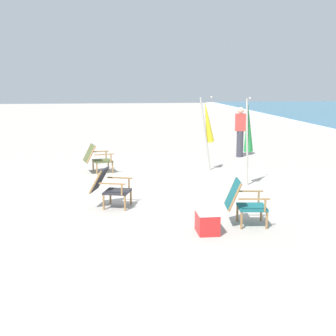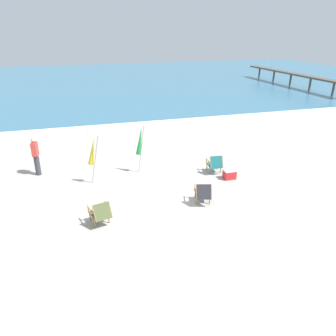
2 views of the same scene
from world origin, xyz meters
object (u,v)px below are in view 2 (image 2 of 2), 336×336
beach_chair_back_left (101,212)px  umbrella_furled_green (140,142)px  cooler_box (230,174)px  umbrella_furled_yellow (93,151)px  beach_chair_back_right (215,164)px  beach_chair_mid_center (203,192)px  person_near_chairs (36,156)px

beach_chair_back_left → umbrella_furled_green: 4.26m
umbrella_furled_green → cooler_box: size_ratio=4.31×
beach_chair_back_left → umbrella_furled_yellow: bearing=88.4°
umbrella_furled_yellow → cooler_box: 5.52m
umbrella_furled_yellow → beach_chair_back_right: bearing=-4.4°
beach_chair_mid_center → umbrella_furled_green: (-1.50, 3.27, 0.96)m
beach_chair_mid_center → beach_chair_back_right: (1.48, 2.32, 0.01)m
beach_chair_mid_center → beach_chair_back_right: beach_chair_back_right is taller
beach_chair_back_right → umbrella_furled_yellow: 5.05m
person_near_chairs → cooler_box: size_ratio=3.33×
beach_chair_mid_center → beach_chair_back_right: bearing=57.4°
beach_chair_back_right → cooler_box: bearing=-64.2°
umbrella_furled_green → person_near_chairs: 4.33m
beach_chair_back_right → umbrella_furled_green: bearing=162.5°
umbrella_furled_yellow → umbrella_furled_green: umbrella_furled_green is taller
beach_chair_mid_center → cooler_box: bearing=41.5°
umbrella_furled_yellow → umbrella_furled_green: size_ratio=0.98×
beach_chair_mid_center → person_near_chairs: bearing=143.1°
umbrella_furled_green → beach_chair_mid_center: bearing=-65.3°
umbrella_furled_yellow → cooler_box: umbrella_furled_yellow is taller
umbrella_furled_green → cooler_box: 3.90m
umbrella_furled_yellow → umbrella_furled_green: 2.04m
beach_chair_mid_center → beach_chair_back_left: size_ratio=1.03×
beach_chair_back_right → cooler_box: 0.82m
beach_chair_back_left → beach_chair_mid_center: bearing=5.6°
beach_chair_mid_center → beach_chair_back_left: bearing=-174.4°
beach_chair_mid_center → umbrella_furled_yellow: bearing=142.0°
umbrella_furled_yellow → umbrella_furled_green: (1.96, 0.57, 0.03)m
beach_chair_mid_center → cooler_box: beach_chair_mid_center is taller
beach_chair_mid_center → beach_chair_back_left: 3.56m
beach_chair_back_left → person_near_chairs: 5.09m
beach_chair_mid_center → umbrella_furled_green: umbrella_furled_green is taller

